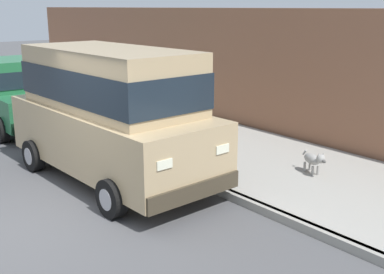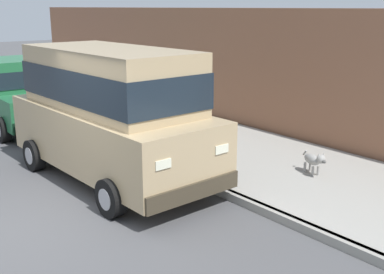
# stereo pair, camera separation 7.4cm
# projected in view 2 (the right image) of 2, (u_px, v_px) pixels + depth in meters

# --- Properties ---
(ground_plane) EXTENTS (80.00, 80.00, 0.00)m
(ground_plane) POSITION_uv_depth(u_px,v_px,m) (23.00, 226.00, 7.31)
(ground_plane) COLOR #4C4C4F
(curb) EXTENTS (0.16, 64.00, 0.14)m
(curb) POSITION_uv_depth(u_px,v_px,m) (187.00, 177.00, 9.23)
(curb) COLOR gray
(curb) RESTS_ON ground
(sidewalk) EXTENTS (3.60, 64.00, 0.14)m
(sidewalk) POSITION_uv_depth(u_px,v_px,m) (252.00, 159.00, 10.32)
(sidewalk) COLOR #99968E
(sidewalk) RESTS_ON ground
(car_tan_van) EXTENTS (2.23, 4.95, 2.52)m
(car_tan_van) POSITION_uv_depth(u_px,v_px,m) (110.00, 109.00, 8.96)
(car_tan_van) COLOR tan
(car_tan_van) RESTS_ON ground
(car_green_hatchback) EXTENTS (2.00, 3.82, 1.88)m
(car_green_hatchback) POSITION_uv_depth(u_px,v_px,m) (18.00, 93.00, 13.04)
(car_green_hatchback) COLOR #23663D
(car_green_hatchback) RESTS_ON ground
(dog_grey) EXTENTS (0.35, 0.73, 0.49)m
(dog_grey) POSITION_uv_depth(u_px,v_px,m) (314.00, 160.00, 9.08)
(dog_grey) COLOR #999691
(dog_grey) RESTS_ON sidewalk
(building_facade) EXTENTS (0.50, 20.00, 3.21)m
(building_facade) POSITION_uv_depth(u_px,v_px,m) (194.00, 62.00, 14.62)
(building_facade) COLOR #8C5B42
(building_facade) RESTS_ON ground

